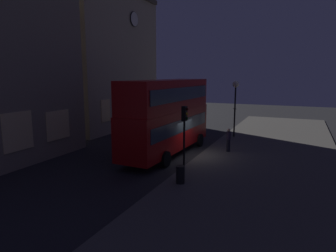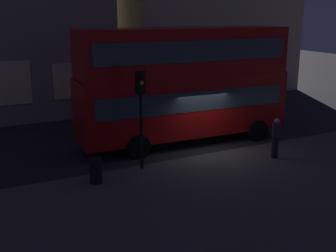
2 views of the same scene
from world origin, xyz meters
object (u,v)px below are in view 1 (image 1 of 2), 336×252
at_px(double_decker_bus, 167,113).
at_px(pedestrian, 228,140).
at_px(street_lamp, 235,93).
at_px(litter_bin, 180,175).
at_px(traffic_light_near_kerb, 185,125).

distance_m(double_decker_bus, pedestrian, 4.93).
xyz_separation_m(street_lamp, litter_bin, (-13.13, 0.08, -3.50)).
xyz_separation_m(double_decker_bus, traffic_light_near_kerb, (-3.28, -2.55, -0.13)).
xyz_separation_m(double_decker_bus, litter_bin, (-5.32, -3.12, -2.43)).
distance_m(double_decker_bus, traffic_light_near_kerb, 4.16).
distance_m(traffic_light_near_kerb, pedestrian, 5.95).
distance_m(street_lamp, pedestrian, 6.44).
bearing_deg(pedestrian, street_lamp, -47.31).
bearing_deg(double_decker_bus, litter_bin, -147.40).
height_order(traffic_light_near_kerb, street_lamp, street_lamp).
distance_m(double_decker_bus, litter_bin, 6.63).
distance_m(pedestrian, litter_bin, 7.57).
bearing_deg(pedestrian, litter_bin, 118.92).
height_order(double_decker_bus, street_lamp, double_decker_bus).
relative_size(traffic_light_near_kerb, street_lamp, 0.76).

